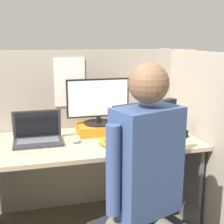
{
  "coord_description": "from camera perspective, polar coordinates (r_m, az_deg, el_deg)",
  "views": [
    {
      "loc": [
        -0.4,
        -1.81,
        1.46
      ],
      "look_at": [
        0.13,
        0.18,
        0.97
      ],
      "focal_mm": 50.0,
      "sensor_mm": 36.0,
      "label": 1
    }
  ],
  "objects": [
    {
      "name": "cubicle_panel_back",
      "position": [
        2.71,
        -5.76,
        -3.32
      ],
      "size": [
        2.12,
        0.05,
        1.37
      ],
      "color": "gray",
      "rests_on": "ground"
    },
    {
      "name": "cubicle_panel_right",
      "position": [
        2.56,
        14.86,
        -4.81
      ],
      "size": [
        0.04,
        1.38,
        1.37
      ],
      "color": "gray",
      "rests_on": "ground"
    },
    {
      "name": "desk",
      "position": [
        2.39,
        -4.17,
        -8.96
      ],
      "size": [
        1.62,
        0.73,
        0.72
      ],
      "color": "tan",
      "rests_on": "ground"
    },
    {
      "name": "paper_box",
      "position": [
        2.5,
        -2.49,
        -2.99
      ],
      "size": [
        0.33,
        0.26,
        0.08
      ],
      "color": "orange",
      "rests_on": "desk"
    },
    {
      "name": "monitor",
      "position": [
        2.45,
        -2.55,
        1.94
      ],
      "size": [
        0.5,
        0.23,
        0.36
      ],
      "color": "black",
      "rests_on": "paper_box"
    },
    {
      "name": "laptop",
      "position": [
        2.32,
        -13.4,
        -4.37
      ],
      "size": [
        0.35,
        0.23,
        0.24
      ],
      "color": "#2D2D33",
      "rests_on": "desk"
    },
    {
      "name": "mouse",
      "position": [
        2.28,
        -6.51,
        -5.28
      ],
      "size": [
        0.07,
        0.05,
        0.03
      ],
      "color": "gray",
      "rests_on": "desk"
    },
    {
      "name": "stapler",
      "position": [
        2.5,
        12.55,
        -3.52
      ],
      "size": [
        0.04,
        0.16,
        0.06
      ],
      "color": "black",
      "rests_on": "desk"
    },
    {
      "name": "carrot_toy",
      "position": [
        2.17,
        -1.53,
        -5.84
      ],
      "size": [
        0.05,
        0.15,
        0.05
      ],
      "color": "orange",
      "rests_on": "desk"
    },
    {
      "name": "office_chair",
      "position": [
        1.85,
        5.96,
        -16.32
      ],
      "size": [
        0.59,
        0.63,
        1.11
      ],
      "color": "black",
      "rests_on": "ground"
    },
    {
      "name": "person",
      "position": [
        1.6,
        6.31,
        -11.96
      ],
      "size": [
        0.46,
        0.48,
        1.35
      ],
      "color": "brown",
      "rests_on": "ground"
    },
    {
      "name": "coffee_mug",
      "position": [
        2.57,
        4.75,
        -2.47
      ],
      "size": [
        0.07,
        0.07,
        0.09
      ],
      "color": "#A3332D",
      "rests_on": "desk"
    }
  ]
}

